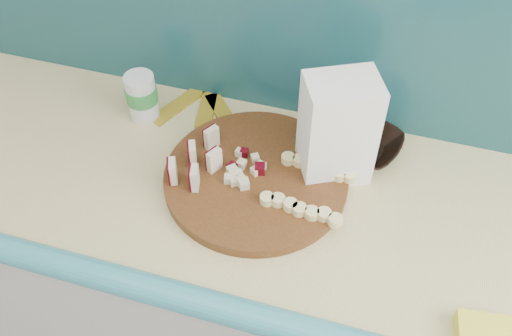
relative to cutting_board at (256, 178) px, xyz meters
The scene contains 11 objects.
kitchen_counter 0.51m from the cutting_board, ahead, with size 2.20×0.63×0.91m.
backsplash 0.41m from the cutting_board, 53.26° to the left, with size 2.20×0.02×0.50m, color teal.
cutting_board is the anchor object (origin of this frame).
apple_wedges 0.14m from the cutting_board, behind, with size 0.10×0.16×0.06m.
apple_chunks 0.03m from the cutting_board, behind, with size 0.07×0.07×0.02m.
banana_slices 0.13m from the cutting_board, ahead, with size 0.19×0.17×0.02m.
brown_bowl 0.27m from the cutting_board, 37.32° to the left, with size 0.17×0.17×0.04m, color black.
flour_bag 0.21m from the cutting_board, 27.63° to the left, with size 0.15×0.11×0.26m, color white.
canister 0.36m from the cutting_board, 158.51° to the left, with size 0.08×0.08×0.13m.
sponge 0.56m from the cutting_board, 25.73° to the right, with size 0.11×0.08×0.03m, color #FFF643.
banana_peel 0.28m from the cutting_board, 134.96° to the left, with size 0.25×0.21×0.01m.
Camera 1 is at (0.14, 0.72, 1.89)m, focal length 40.00 mm.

